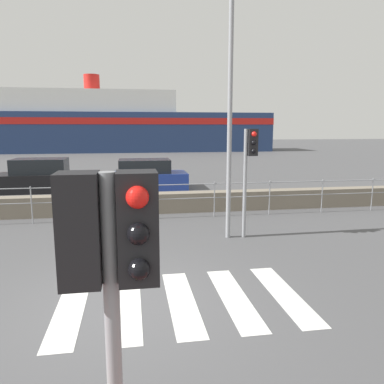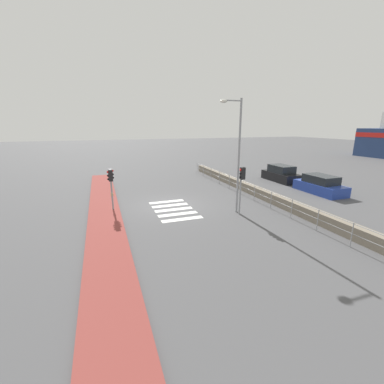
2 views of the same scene
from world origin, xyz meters
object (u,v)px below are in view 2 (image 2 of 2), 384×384
(streetlamp, at_px, (236,145))
(parked_car_black, at_px, (281,174))
(traffic_light_near, at_px, (111,179))
(traffic_light_far, at_px, (241,180))
(parked_car_blue, at_px, (320,185))

(streetlamp, distance_m, parked_car_black, 11.31)
(traffic_light_near, xyz_separation_m, parked_car_black, (-3.90, 15.41, -1.40))
(traffic_light_near, xyz_separation_m, traffic_light_far, (3.14, 7.00, 0.04))
(traffic_light_near, height_order, parked_car_black, traffic_light_near)
(traffic_light_far, distance_m, parked_car_blue, 8.87)
(traffic_light_near, xyz_separation_m, streetlamp, (2.61, 6.82, 2.01))
(streetlamp, xyz_separation_m, parked_car_black, (-6.51, 8.60, -3.41))
(traffic_light_far, bearing_deg, traffic_light_near, -114.13)
(streetlamp, xyz_separation_m, parked_car_blue, (-1.86, 8.60, -3.45))
(traffic_light_near, relative_size, parked_car_black, 0.68)
(traffic_light_near, distance_m, parked_car_black, 15.96)
(streetlamp, bearing_deg, parked_car_black, 127.15)
(streetlamp, bearing_deg, traffic_light_near, -110.98)
(traffic_light_far, relative_size, parked_car_blue, 0.72)
(traffic_light_near, relative_size, parked_car_blue, 0.66)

